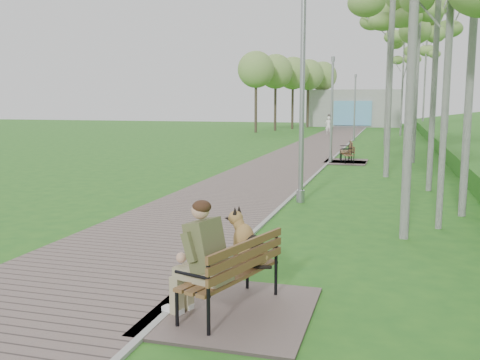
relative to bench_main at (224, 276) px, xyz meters
name	(u,v)px	position (x,y,z in m)	size (l,w,h in m)	color
ground	(249,238)	(-0.69, 3.80, -0.50)	(120.00, 120.00, 0.00)	#26631F
walkway	(314,148)	(-2.44, 25.30, -0.48)	(3.50, 67.00, 0.04)	#71615C
kerb	(344,148)	(-0.69, 25.30, -0.48)	(0.10, 67.00, 0.05)	#999993
building_north	(354,108)	(-2.19, 54.77, 1.49)	(10.00, 5.20, 4.00)	#9E9E99
bench_main	(224,276)	(0.00, 0.00, 0.00)	(2.02, 2.25, 1.77)	#71615C
bench_second	(347,159)	(0.11, 17.73, -0.33)	(1.57, 1.75, 0.97)	#71615C
bench_third	(346,157)	(-0.01, 18.41, -0.29)	(1.87, 2.08, 1.15)	#71615C
lamp_post_near	(302,102)	(-0.34, 7.93, 2.20)	(0.22, 0.22, 5.78)	#919398
lamp_post_second	(332,114)	(-0.61, 17.68, 1.68)	(0.18, 0.18, 4.67)	#919398
lamp_post_third	(355,110)	(-0.60, 31.97, 1.65)	(0.18, 0.18, 4.60)	#919398
pedestrian_near	(328,126)	(-3.11, 38.30, 0.26)	(0.55, 0.36, 1.52)	white
pedestrian_far	(329,122)	(-3.89, 45.26, 0.27)	(0.75, 0.58, 1.54)	gray
birch_mid_b	(437,11)	(4.04, 24.60, 6.94)	(2.65, 2.65, 9.48)	silver
birch_far_a	(452,15)	(5.07, 27.80, 7.19)	(2.99, 2.99, 9.79)	silver
birch_far_b	(390,5)	(1.58, 28.14, 7.94)	(2.76, 2.76, 10.75)	silver
birch_distant_a	(404,51)	(2.62, 38.43, 6.12)	(2.43, 2.43, 8.43)	silver
birch_distant_b	(427,41)	(4.82, 49.12, 8.01)	(2.83, 2.83, 10.84)	silver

